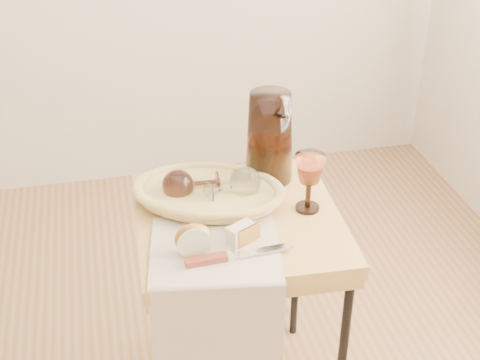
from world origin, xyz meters
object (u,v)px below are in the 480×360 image
object	(u,v)px
tea_towel	(215,250)
table_knife	(235,254)
goblet_lying_a	(195,183)
pitcher	(269,137)
goblet_lying_b	(230,187)
side_table	(238,313)
wine_goblet	(309,182)
apple_half	(193,238)
bread_basket	(208,195)

from	to	relation	value
tea_towel	table_knife	size ratio (longest dim) A/B	1.21
goblet_lying_a	pitcher	distance (m)	0.25
goblet_lying_b	tea_towel	bearing A→B (deg)	-126.14
tea_towel	goblet_lying_b	xyz separation A→B (m)	(0.08, 0.19, 0.05)
side_table	wine_goblet	xyz separation A→B (m)	(0.18, -0.01, 0.41)
apple_half	pitcher	bearing A→B (deg)	47.94
tea_towel	bread_basket	world-z (taller)	bread_basket
wine_goblet	table_knife	world-z (taller)	wine_goblet
wine_goblet	table_knife	distance (m)	0.29
bread_basket	goblet_lying_b	xyz separation A→B (m)	(0.05, -0.02, 0.03)
goblet_lying_a	goblet_lying_b	xyz separation A→B (m)	(0.09, -0.04, 0.00)
goblet_lying_a	apple_half	world-z (taller)	goblet_lying_a
side_table	goblet_lying_b	bearing A→B (deg)	100.15
tea_towel	goblet_lying_a	distance (m)	0.23
tea_towel	goblet_lying_a	xyz separation A→B (m)	(-0.01, 0.23, 0.05)
tea_towel	pitcher	size ratio (longest dim) A/B	1.04
bread_basket	goblet_lying_a	world-z (taller)	goblet_lying_a
apple_half	table_knife	xyz separation A→B (m)	(0.09, -0.04, -0.03)
tea_towel	bread_basket	size ratio (longest dim) A/B	0.86
goblet_lying_b	apple_half	bearing A→B (deg)	-137.94
tea_towel	bread_basket	bearing A→B (deg)	92.78
goblet_lying_a	pitcher	world-z (taller)	pitcher
side_table	goblet_lying_b	distance (m)	0.39
tea_towel	goblet_lying_b	distance (m)	0.21
side_table	bread_basket	xyz separation A→B (m)	(-0.06, 0.08, 0.36)
table_knife	apple_half	bearing A→B (deg)	152.36
bread_basket	pitcher	xyz separation A→B (m)	(0.19, 0.09, 0.10)
bread_basket	pitcher	world-z (taller)	pitcher
pitcher	side_table	bearing A→B (deg)	-101.89
side_table	table_knife	xyz separation A→B (m)	(-0.05, -0.18, 0.35)
tea_towel	goblet_lying_b	bearing A→B (deg)	77.04
tea_towel	pitcher	distance (m)	0.39
pitcher	wine_goblet	bearing A→B (deg)	-47.44
tea_towel	apple_half	world-z (taller)	apple_half
goblet_lying_a	apple_half	xyz separation A→B (m)	(-0.04, -0.23, -0.01)
side_table	goblet_lying_b	world-z (taller)	goblet_lying_b
pitcher	wine_goblet	distance (m)	0.19
tea_towel	wine_goblet	distance (m)	0.31
goblet_lying_a	side_table	bearing A→B (deg)	137.01
tea_towel	wine_goblet	size ratio (longest dim) A/B	1.89
side_table	wine_goblet	world-z (taller)	wine_goblet
apple_half	table_knife	distance (m)	0.10
goblet_lying_a	tea_towel	bearing A→B (deg)	93.93
goblet_lying_b	goblet_lying_a	bearing A→B (deg)	142.25
table_knife	goblet_lying_b	bearing A→B (deg)	77.41
pitcher	apple_half	xyz separation A→B (m)	(-0.26, -0.31, -0.08)
wine_goblet	side_table	bearing A→B (deg)	177.30
goblet_lying_a	wine_goblet	distance (m)	0.30
bread_basket	apple_half	xyz separation A→B (m)	(-0.08, -0.21, 0.02)
side_table	goblet_lying_a	size ratio (longest dim) A/B	4.86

